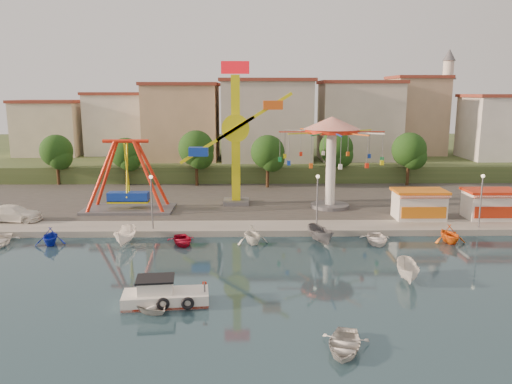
{
  "coord_description": "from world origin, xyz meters",
  "views": [
    {
      "loc": [
        1.32,
        -34.12,
        13.61
      ],
      "look_at": [
        2.07,
        14.0,
        4.0
      ],
      "focal_mm": 35.0,
      "sensor_mm": 36.0,
      "label": 1
    }
  ],
  "objects_px": {
    "kamikaze_tower": "(240,139)",
    "cabin_motorboat": "(164,297)",
    "pirate_ship_ride": "(127,177)",
    "skiff": "(408,271)",
    "wave_swinger": "(332,142)",
    "rowboat_a": "(149,304)",
    "van": "(13,213)"
  },
  "relations": [
    {
      "from": "pirate_ship_ride",
      "to": "cabin_motorboat",
      "type": "distance_m",
      "value": 25.62
    },
    {
      "from": "pirate_ship_ride",
      "to": "kamikaze_tower",
      "type": "bearing_deg",
      "value": 13.7
    },
    {
      "from": "kamikaze_tower",
      "to": "wave_swinger",
      "type": "relative_size",
      "value": 1.42
    },
    {
      "from": "rowboat_a",
      "to": "skiff",
      "type": "bearing_deg",
      "value": -28.24
    },
    {
      "from": "wave_swinger",
      "to": "skiff",
      "type": "distance_m",
      "value": 22.73
    },
    {
      "from": "van",
      "to": "kamikaze_tower",
      "type": "bearing_deg",
      "value": -68.37
    },
    {
      "from": "kamikaze_tower",
      "to": "van",
      "type": "distance_m",
      "value": 25.37
    },
    {
      "from": "wave_swinger",
      "to": "skiff",
      "type": "relative_size",
      "value": 3.0
    },
    {
      "from": "skiff",
      "to": "cabin_motorboat",
      "type": "bearing_deg",
      "value": -158.43
    },
    {
      "from": "cabin_motorboat",
      "to": "rowboat_a",
      "type": "bearing_deg",
      "value": -140.77
    },
    {
      "from": "rowboat_a",
      "to": "van",
      "type": "xyz_separation_m",
      "value": [
        -17.8,
        20.31,
        1.05
      ]
    },
    {
      "from": "kamikaze_tower",
      "to": "cabin_motorboat",
      "type": "xyz_separation_m",
      "value": [
        -4.57,
        -27.11,
        -7.84
      ]
    },
    {
      "from": "skiff",
      "to": "rowboat_a",
      "type": "bearing_deg",
      "value": -156.52
    },
    {
      "from": "rowboat_a",
      "to": "skiff",
      "type": "relative_size",
      "value": 0.93
    },
    {
      "from": "wave_swinger",
      "to": "rowboat_a",
      "type": "distance_m",
      "value": 31.42
    },
    {
      "from": "wave_swinger",
      "to": "cabin_motorboat",
      "type": "bearing_deg",
      "value": -120.65
    },
    {
      "from": "skiff",
      "to": "wave_swinger",
      "type": "bearing_deg",
      "value": 105.25
    },
    {
      "from": "pirate_ship_ride",
      "to": "cabin_motorboat",
      "type": "xyz_separation_m",
      "value": [
        7.87,
        -24.08,
        -3.87
      ]
    },
    {
      "from": "kamikaze_tower",
      "to": "rowboat_a",
      "type": "height_order",
      "value": "kamikaze_tower"
    },
    {
      "from": "kamikaze_tower",
      "to": "skiff",
      "type": "relative_size",
      "value": 4.26
    },
    {
      "from": "cabin_motorboat",
      "to": "rowboat_a",
      "type": "xyz_separation_m",
      "value": [
        -0.81,
        -0.82,
        -0.15
      ]
    },
    {
      "from": "skiff",
      "to": "van",
      "type": "xyz_separation_m",
      "value": [
        -35.9,
        15.64,
        0.68
      ]
    },
    {
      "from": "pirate_ship_ride",
      "to": "skiff",
      "type": "height_order",
      "value": "pirate_ship_ride"
    },
    {
      "from": "wave_swinger",
      "to": "cabin_motorboat",
      "type": "xyz_separation_m",
      "value": [
        -14.94,
        -25.21,
        -7.67
      ]
    },
    {
      "from": "wave_swinger",
      "to": "rowboat_a",
      "type": "height_order",
      "value": "wave_swinger"
    },
    {
      "from": "skiff",
      "to": "van",
      "type": "bearing_deg",
      "value": 165.45
    },
    {
      "from": "cabin_motorboat",
      "to": "kamikaze_tower",
      "type": "bearing_deg",
      "value": 74.45
    },
    {
      "from": "pirate_ship_ride",
      "to": "rowboat_a",
      "type": "bearing_deg",
      "value": -74.18
    },
    {
      "from": "cabin_motorboat",
      "to": "skiff",
      "type": "bearing_deg",
      "value": 6.59
    },
    {
      "from": "pirate_ship_ride",
      "to": "kamikaze_tower",
      "type": "distance_m",
      "value": 13.4
    },
    {
      "from": "kamikaze_tower",
      "to": "wave_swinger",
      "type": "height_order",
      "value": "kamikaze_tower"
    },
    {
      "from": "kamikaze_tower",
      "to": "wave_swinger",
      "type": "bearing_deg",
      "value": -10.38
    }
  ]
}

